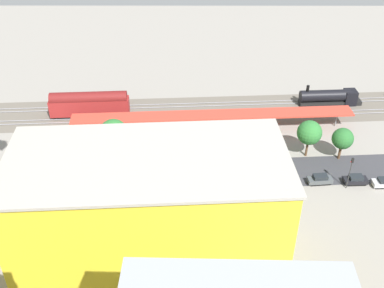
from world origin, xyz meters
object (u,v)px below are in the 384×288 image
Objects in this scene: locomotive at (331,97)px; platform_canopy_near at (213,115)px; street_tree_3 at (173,140)px; traffic_light at (351,169)px; parked_car_4 at (248,182)px; box_truck_0 at (120,194)px; freight_coach_far at (89,104)px; box_truck_2 at (141,193)px; street_tree_0 at (114,133)px; street_tree_1 at (309,133)px; street_tree_4 at (218,136)px; street_tree_2 at (343,139)px; parked_car_1 at (355,180)px; parked_car_3 at (281,179)px; street_tree_5 at (271,136)px; construction_building at (151,219)px; box_truck_1 at (111,198)px; parked_car_2 at (320,180)px.

platform_canopy_near is at bearing 21.94° from locomotive.
traffic_light is at bearing 164.60° from street_tree_3.
parked_car_4 is 23.28m from box_truck_0.
freight_coach_far is at bearing 5.69° from locomotive.
traffic_light is at bearing 140.23° from platform_canopy_near.
street_tree_0 is at bearing -64.94° from box_truck_2.
street_tree_1 reaches higher than street_tree_4.
street_tree_0 is 44.52m from street_tree_2.
parked_car_1 is 0.46× the size of box_truck_0.
street_tree_4 reaches higher than parked_car_4.
traffic_light is at bearing -174.65° from box_truck_0.
freight_coach_far is 46.42m from parked_car_3.
box_truck_0 is at bearing 25.68° from street_tree_5.
street_tree_0 is at bearing -6.81° from street_tree_3.
street_tree_4 is (24.08, -0.58, 0.27)m from street_tree_2.
freight_coach_far is at bearing -36.52° from parked_car_4.
street_tree_2 is at bearing 178.77° from street_tree_0.
traffic_light reaches higher than parked_car_3.
parked_car_3 is (16.29, 29.68, -1.00)m from locomotive.
parked_car_1 is (-25.70, 18.34, -2.96)m from platform_canopy_near.
traffic_light is at bearing -154.82° from construction_building.
street_tree_3 reaches higher than box_truck_2.
street_tree_4 reaches higher than traffic_light.
street_tree_3 reaches higher than box_truck_1.
parked_car_2 is 12.42m from street_tree_5.
box_truck_2 reaches higher than parked_car_2.
street_tree_0 is 1.19× the size of street_tree_2.
platform_canopy_near reaches higher than parked_car_2.
street_tree_3 is (-8.78, -12.62, 3.02)m from box_truck_0.
locomotive is at bearing -142.37° from street_tree_4.
locomotive is 63.31m from construction_building.
street_tree_2 is 13.85m from street_tree_5.
street_tree_1 is 26.65m from street_tree_3.
street_tree_3 is at bearing -126.86° from box_truck_1.
street_tree_5 is (-21.02, -28.16, -4.76)m from construction_building.
box_truck_2 is (3.18, -14.91, -8.13)m from construction_building.
locomotive is 2.21× the size of traffic_light.
street_tree_3 is 1.06× the size of traffic_light.
construction_building is at bearing 42.12° from parked_car_3.
box_truck_2 reaches higher than box_truck_0.
street_tree_5 is 16.04m from traffic_light.
street_tree_2 is 32.98m from street_tree_3.
box_truck_0 is 3.73m from box_truck_2.
parked_car_3 is (-39.60, 24.11, -2.39)m from freight_coach_far.
construction_building reaches higher than freight_coach_far.
platform_canopy_near is 3.38× the size of freight_coach_far.
parked_car_1 is 0.66× the size of traffic_light.
box_truck_0 reaches higher than parked_car_3.
parked_car_4 is at bearing 36.48° from street_tree_1.
construction_building is 5.00× the size of street_tree_3.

